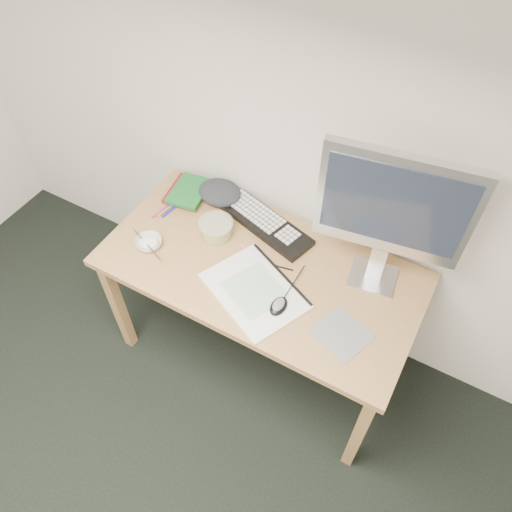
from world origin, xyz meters
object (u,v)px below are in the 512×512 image
at_px(desk, 260,279).
at_px(keyboard, 265,224).
at_px(monitor, 393,209).
at_px(rice_bowl, 149,243).
at_px(sketchpad, 255,291).

xyz_separation_m(desk, keyboard, (-0.10, 0.23, 0.10)).
relative_size(monitor, rice_bowl, 5.52).
distance_m(keyboard, monitor, 0.68).
relative_size(desk, keyboard, 2.90).
bearing_deg(sketchpad, keyboard, 136.86).
xyz_separation_m(desk, sketchpad, (0.04, -0.12, 0.09)).
relative_size(desk, monitor, 2.12).
bearing_deg(rice_bowl, desk, 15.36).
relative_size(desk, rice_bowl, 11.68).
height_order(keyboard, monitor, monitor).
xyz_separation_m(keyboard, monitor, (0.54, -0.04, 0.40)).
distance_m(desk, sketchpad, 0.16).
distance_m(desk, keyboard, 0.27).
bearing_deg(desk, sketchpad, -70.97).
height_order(keyboard, rice_bowl, rice_bowl).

